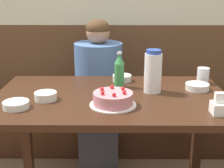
{
  "coord_description": "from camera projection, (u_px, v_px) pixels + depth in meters",
  "views": [
    {
      "loc": [
        0.02,
        -1.61,
        1.34
      ],
      "look_at": [
        0.0,
        0.05,
        0.83
      ],
      "focal_mm": 50.0,
      "sensor_mm": 36.0,
      "label": 1
    }
  ],
  "objects": [
    {
      "name": "bowl_sauce_shallow",
      "position": [
        46.0,
        96.0,
        1.63
      ],
      "size": [
        0.12,
        0.12,
        0.04
      ],
      "color": "white",
      "rests_on": "dining_table"
    },
    {
      "name": "person_pale_blue_shirt",
      "position": [
        99.0,
        96.0,
        2.4
      ],
      "size": [
        0.35,
        0.35,
        1.13
      ],
      "rotation": [
        0.0,
        0.0,
        -1.57
      ],
      "color": "#33333D",
      "rests_on": "ground_plane"
    },
    {
      "name": "bench_seat",
      "position": [
        112.0,
        125.0,
        2.66
      ],
      "size": [
        2.7,
        0.38,
        0.44
      ],
      "color": "#381E11",
      "rests_on": "ground_plane"
    },
    {
      "name": "napkin_holder",
      "position": [
        223.0,
        106.0,
        1.45
      ],
      "size": [
        0.11,
        0.08,
        0.11
      ],
      "color": "white",
      "rests_on": "dining_table"
    },
    {
      "name": "water_pitcher",
      "position": [
        153.0,
        72.0,
        1.73
      ],
      "size": [
        0.1,
        0.1,
        0.24
      ],
      "color": "white",
      "rests_on": "dining_table"
    },
    {
      "name": "bowl_rice_small",
      "position": [
        197.0,
        87.0,
        1.8
      ],
      "size": [
        0.13,
        0.13,
        0.04
      ],
      "color": "white",
      "rests_on": "dining_table"
    },
    {
      "name": "dining_table",
      "position": [
        111.0,
        114.0,
        1.74
      ],
      "size": [
        1.28,
        0.78,
        0.78
      ],
      "color": "#381E11",
      "rests_on": "ground_plane"
    },
    {
      "name": "glass_water_tall",
      "position": [
        203.0,
        76.0,
        1.91
      ],
      "size": [
        0.07,
        0.07,
        0.1
      ],
      "color": "silver",
      "rests_on": "dining_table"
    },
    {
      "name": "bowl_soup_white",
      "position": [
        16.0,
        105.0,
        1.52
      ],
      "size": [
        0.13,
        0.13,
        0.03
      ],
      "color": "white",
      "rests_on": "dining_table"
    },
    {
      "name": "birthday_cake",
      "position": [
        113.0,
        99.0,
        1.55
      ],
      "size": [
        0.24,
        0.24,
        0.09
      ],
      "color": "white",
      "rests_on": "dining_table"
    },
    {
      "name": "bowl_side_dish",
      "position": [
        122.0,
        78.0,
        1.96
      ],
      "size": [
        0.12,
        0.12,
        0.04
      ],
      "color": "white",
      "rests_on": "dining_table"
    },
    {
      "name": "soju_bottle",
      "position": [
        119.0,
        70.0,
        1.83
      ],
      "size": [
        0.06,
        0.06,
        0.21
      ],
      "color": "#388E4C",
      "rests_on": "dining_table"
    }
  ]
}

